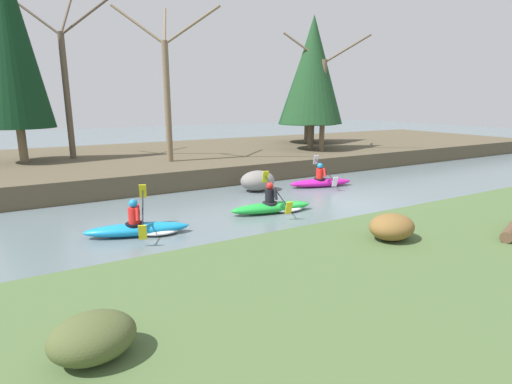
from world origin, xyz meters
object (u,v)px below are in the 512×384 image
at_px(kayaker_lead, 321,181).
at_px(boulder_midstream, 258,181).
at_px(kayaker_middle, 274,206).
at_px(kayaker_trailing, 141,228).

height_order(kayaker_lead, boulder_midstream, kayaker_lead).
bearing_deg(kayaker_middle, kayaker_lead, 40.95).
bearing_deg(kayaker_trailing, kayaker_middle, 17.09).
height_order(kayaker_trailing, boulder_midstream, kayaker_trailing).
distance_m(kayaker_lead, kayaker_middle, 4.46).
bearing_deg(kayaker_trailing, kayaker_lead, 32.49).
xyz_separation_m(kayaker_trailing, boulder_midstream, (5.40, 3.13, 0.21)).
xyz_separation_m(kayaker_lead, boulder_midstream, (-2.68, 0.66, 0.18)).
relative_size(kayaker_trailing, boulder_midstream, 1.94).
bearing_deg(kayaker_lead, kayaker_middle, -134.07).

